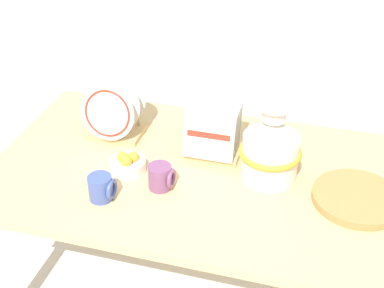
% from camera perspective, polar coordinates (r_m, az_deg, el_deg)
% --- Properties ---
extents(display_table, '(1.45, 0.86, 0.66)m').
position_cam_1_polar(display_table, '(1.97, -0.00, -4.31)').
color(display_table, tan).
rests_on(display_table, ground_plane).
extents(ceramic_vase, '(0.22, 0.22, 0.30)m').
position_cam_1_polar(ceramic_vase, '(1.84, 8.40, -0.33)').
color(ceramic_vase, white).
rests_on(ceramic_vase, display_table).
extents(dish_rack_round_plates, '(0.21, 0.18, 0.23)m').
position_cam_1_polar(dish_rack_round_plates, '(2.09, -8.34, 2.97)').
color(dish_rack_round_plates, tan).
rests_on(dish_rack_round_plates, display_table).
extents(dish_rack_square_plates, '(0.21, 0.17, 0.21)m').
position_cam_1_polar(dish_rack_square_plates, '(1.97, 2.23, 0.94)').
color(dish_rack_square_plates, tan).
rests_on(dish_rack_square_plates, display_table).
extents(wicker_charger_stack, '(0.30, 0.30, 0.03)m').
position_cam_1_polar(wicker_charger_stack, '(1.86, 17.19, -5.53)').
color(wicker_charger_stack, '#AD7F47').
rests_on(wicker_charger_stack, display_table).
extents(mug_plum_glaze, '(0.09, 0.08, 0.09)m').
position_cam_1_polar(mug_plum_glaze, '(1.82, -3.31, -3.54)').
color(mug_plum_glaze, '#7A4770').
rests_on(mug_plum_glaze, display_table).
extents(mug_cobalt_glaze, '(0.09, 0.08, 0.09)m').
position_cam_1_polar(mug_cobalt_glaze, '(1.79, -9.61, -4.63)').
color(mug_cobalt_glaze, '#42569E').
rests_on(mug_cobalt_glaze, display_table).
extents(fruit_bowl, '(0.13, 0.13, 0.07)m').
position_cam_1_polar(fruit_bowl, '(1.92, -6.85, -2.11)').
color(fruit_bowl, silver).
rests_on(fruit_bowl, display_table).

